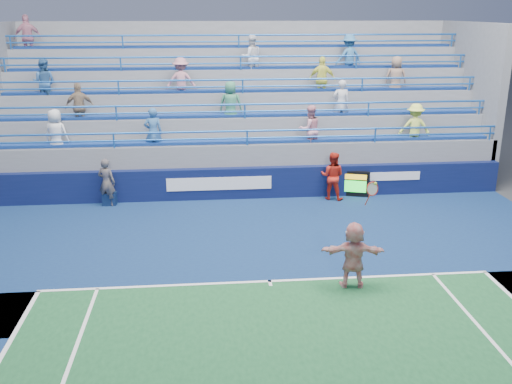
{
  "coord_description": "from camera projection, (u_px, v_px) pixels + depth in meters",
  "views": [
    {
      "loc": [
        -1.51,
        -12.41,
        6.31
      ],
      "look_at": [
        -0.1,
        2.5,
        1.5
      ],
      "focal_mm": 40.0,
      "sensor_mm": 36.0,
      "label": 1
    }
  ],
  "objects": [
    {
      "name": "sponsor_wall",
      "position": [
        248.0,
        183.0,
        19.83
      ],
      "size": [
        18.0,
        0.32,
        1.1
      ],
      "color": "#0A133C",
      "rests_on": "ground"
    },
    {
      "name": "line_judge",
      "position": [
        107.0,
        182.0,
        18.96
      ],
      "size": [
        0.69,
        0.57,
        1.64
      ],
      "primitive_type": "imported",
      "rotation": [
        0.0,
        0.0,
        2.81
      ],
      "color": "#141A38",
      "rests_on": "ground"
    },
    {
      "name": "tennis_player",
      "position": [
        353.0,
        255.0,
        13.37
      ],
      "size": [
        1.55,
        0.66,
        2.61
      ],
      "color": "white",
      "rests_on": "ground"
    },
    {
      "name": "serve_speed_board",
      "position": [
        350.0,
        184.0,
        20.06
      ],
      "size": [
        1.31,
        0.53,
        0.92
      ],
      "color": "black",
      "rests_on": "ground"
    },
    {
      "name": "bleacher_stand",
      "position": [
        240.0,
        133.0,
        23.09
      ],
      "size": [
        18.0,
        5.6,
        6.13
      ],
      "color": "slate",
      "rests_on": "ground"
    },
    {
      "name": "judge_chair",
      "position": [
        110.0,
        197.0,
        19.26
      ],
      "size": [
        0.46,
        0.46,
        0.79
      ],
      "color": "#0C1C3C",
      "rests_on": "ground"
    },
    {
      "name": "ball_girl",
      "position": [
        332.0,
        176.0,
        19.61
      ],
      "size": [
        1.0,
        0.91,
        1.68
      ],
      "primitive_type": "imported",
      "rotation": [
        0.0,
        0.0,
        2.74
      ],
      "color": "red",
      "rests_on": "ground"
    },
    {
      "name": "ground",
      "position": [
        270.0,
        282.0,
        13.83
      ],
      "size": [
        120.0,
        120.0,
        0.0
      ],
      "primitive_type": "plane",
      "color": "#333538"
    }
  ]
}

